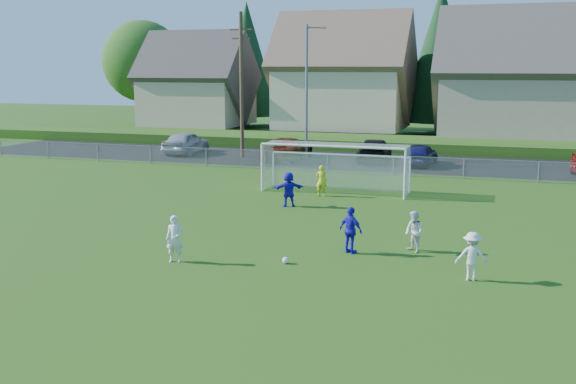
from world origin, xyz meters
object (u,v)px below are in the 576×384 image
soccer_ball (286,260)px  car_a (186,142)px  soccer_goal (336,160)px  player_white_b (414,232)px  player_white_c (472,256)px  player_blue_b (289,189)px  goalkeeper (321,181)px  player_blue_a (351,230)px  car_e (420,154)px  car_d (375,150)px  car_c (287,149)px  player_white_a (175,239)px

soccer_ball → car_a: size_ratio=0.05×
car_a → soccer_goal: size_ratio=0.65×
player_white_b → player_white_c: size_ratio=0.97×
player_blue_b → goalkeeper: bearing=-136.8°
player_white_c → player_blue_a: bearing=-29.3°
player_white_b → car_e: size_ratio=0.34×
player_blue_b → car_a: (-12.97, 15.73, 0.03)m
player_blue_a → player_blue_b: 8.16m
player_white_b → car_d: size_ratio=0.27×
player_blue_b → car_d: bearing=-125.2°
goalkeeper → car_a: size_ratio=0.32×
player_white_c → goalkeeper: size_ratio=0.96×
player_white_c → player_blue_b: bearing=-51.0°
player_white_c → soccer_goal: bearing=-66.0°
player_blue_b → car_c: (-4.83, 14.76, -0.03)m
car_c → car_a: bearing=-8.8°
soccer_ball → goalkeeper: (-1.91, 11.59, 0.66)m
player_white_b → goalkeeper: goalkeeper is taller
player_white_a → soccer_ball: bearing=-0.9°
car_a → player_blue_b: bearing=129.3°
player_white_a → player_white_c: (9.34, 1.00, -0.04)m
car_d → car_e: car_d is taller
player_white_b → goalkeeper: bearing=166.8°
player_white_b → player_blue_a: player_blue_a is taller
player_white_a → soccer_goal: soccer_goal is taller
player_blue_a → car_d: 22.91m
player_white_a → soccer_goal: size_ratio=0.21×
player_white_a → player_blue_a: (5.25, 2.79, 0.03)m
player_blue_a → car_c: size_ratio=0.29×
car_a → car_d: bearing=-179.9°
player_white_b → car_d: 22.50m
soccer_ball → soccer_goal: bearing=96.6°
soccer_ball → player_white_c: (5.83, 0.08, 0.63)m
soccer_ball → player_blue_a: bearing=47.2°
car_c → soccer_goal: (6.00, -10.46, 0.86)m
player_blue_a → player_white_c: bearing=-176.3°
player_white_c → soccer_goal: 14.91m
player_white_b → player_blue_b: player_blue_b is taller
player_white_a → car_d: 25.51m
player_blue_a → car_c: player_blue_a is taller
soccer_ball → car_d: 24.60m
goalkeeper → car_d: goalkeeper is taller
player_white_a → player_blue_a: player_blue_a is taller
player_blue_b → car_c: 15.53m
player_white_b → car_e: bearing=140.5°
car_c → soccer_goal: bearing=117.8°
car_e → soccer_ball: bearing=91.8°
player_blue_a → car_a: (-17.40, 22.58, 0.01)m
player_blue_b → car_c: bearing=-103.4°
soccer_ball → car_c: car_c is taller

